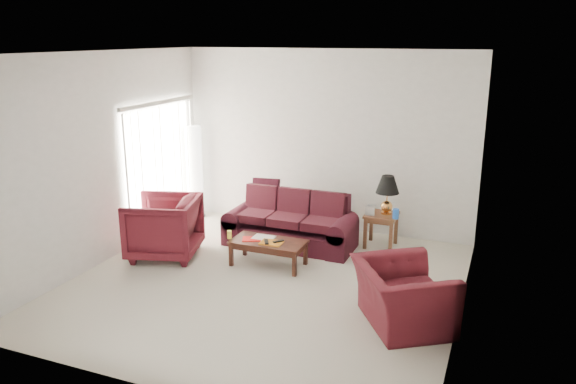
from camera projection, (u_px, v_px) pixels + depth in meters
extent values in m
plane|color=beige|center=(264.00, 283.00, 7.50)|extent=(5.00, 5.00, 0.00)
cube|color=silver|center=(162.00, 169.00, 9.24)|extent=(0.10, 2.00, 2.16)
cube|color=black|center=(266.00, 192.00, 9.34)|extent=(0.47, 0.28, 0.46)
cube|color=#AFAFB3|center=(370.00, 211.00, 8.61)|extent=(0.14, 0.06, 0.14)
cylinder|color=#194BA7|center=(396.00, 214.00, 8.45)|extent=(0.12, 0.12, 0.15)
cube|color=#B6B6BB|center=(372.00, 205.00, 8.84)|extent=(0.18, 0.20, 0.06)
imported|color=#491019|center=(164.00, 227.00, 8.32)|extent=(1.24, 1.22, 0.91)
imported|color=#430F16|center=(403.00, 296.00, 6.36)|extent=(1.39, 1.43, 0.71)
cube|color=red|center=(252.00, 239.00, 8.05)|extent=(0.32, 0.29, 0.02)
cube|color=white|center=(263.00, 238.00, 8.10)|extent=(0.31, 0.24, 0.02)
cube|color=#BA6D15|center=(271.00, 243.00, 7.90)|extent=(0.32, 0.24, 0.02)
cube|color=black|center=(266.00, 242.00, 7.88)|extent=(0.13, 0.18, 0.02)
cube|color=black|center=(278.00, 241.00, 7.91)|extent=(0.14, 0.15, 0.02)
cylinder|color=#FFED38|center=(229.00, 235.00, 8.08)|extent=(0.07, 0.07, 0.12)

